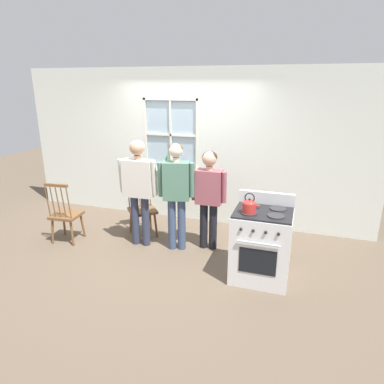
{
  "coord_description": "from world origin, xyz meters",
  "views": [
    {
      "loc": [
        1.94,
        -4.29,
        2.44
      ],
      "look_at": [
        0.53,
        -0.04,
        1.0
      ],
      "focal_mm": 32.0,
      "sensor_mm": 36.0,
      "label": 1
    }
  ],
  "objects": [
    {
      "name": "wall_back",
      "position": [
        0.02,
        1.4,
        1.34
      ],
      "size": [
        6.4,
        0.16,
        2.7
      ],
      "color": "silver",
      "rests_on": "ground_plane"
    },
    {
      "name": "person_teen_center",
      "position": [
        0.23,
        0.16,
        0.98
      ],
      "size": [
        0.54,
        0.3,
        1.63
      ],
      "rotation": [
        0.0,
        0.0,
        0.25
      ],
      "color": "#384766",
      "rests_on": "ground_plane"
    },
    {
      "name": "kettle",
      "position": [
        1.38,
        -0.4,
        1.02
      ],
      "size": [
        0.21,
        0.17,
        0.25
      ],
      "color": "red",
      "rests_on": "stove"
    },
    {
      "name": "chair_by_window",
      "position": [
        -0.5,
        0.46,
        0.44
      ],
      "size": [
        0.58,
        0.58,
        1.0
      ],
      "rotation": [
        0.0,
        0.0,
        0.72
      ],
      "color": "brown",
      "rests_on": "ground_plane"
    },
    {
      "name": "potted_plant",
      "position": [
        -0.39,
        1.31,
        1.02
      ],
      "size": [
        0.13,
        0.13,
        0.31
      ],
      "color": "beige",
      "rests_on": "wall_back"
    },
    {
      "name": "person_adult_right",
      "position": [
        0.68,
        0.33,
        0.92
      ],
      "size": [
        0.53,
        0.23,
        1.51
      ],
      "rotation": [
        0.0,
        0.0,
        0.02
      ],
      "color": "black",
      "rests_on": "ground_plane"
    },
    {
      "name": "handbag",
      "position": [
        -0.65,
        0.64,
        0.83
      ],
      "size": [
        0.25,
        0.25,
        0.31
      ],
      "color": "black",
      "rests_on": "chair_by_window"
    },
    {
      "name": "chair_near_wall",
      "position": [
        -1.54,
        -0.14,
        0.44
      ],
      "size": [
        0.46,
        0.44,
        1.0
      ],
      "rotation": [
        0.0,
        0.0,
        -3.04
      ],
      "color": "brown",
      "rests_on": "ground_plane"
    },
    {
      "name": "person_elderly_left",
      "position": [
        -0.36,
        0.12,
        1.01
      ],
      "size": [
        0.61,
        0.24,
        1.64
      ],
      "rotation": [
        0.0,
        0.0,
        0.03
      ],
      "color": "#2D3347",
      "rests_on": "ground_plane"
    },
    {
      "name": "stove",
      "position": [
        1.54,
        -0.27,
        0.47
      ],
      "size": [
        0.72,
        0.68,
        1.08
      ],
      "color": "silver",
      "rests_on": "ground_plane"
    },
    {
      "name": "ground_plane",
      "position": [
        0.0,
        0.0,
        0.0
      ],
      "size": [
        16.0,
        16.0,
        0.0
      ],
      "primitive_type": "plane",
      "color": "brown"
    }
  ]
}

